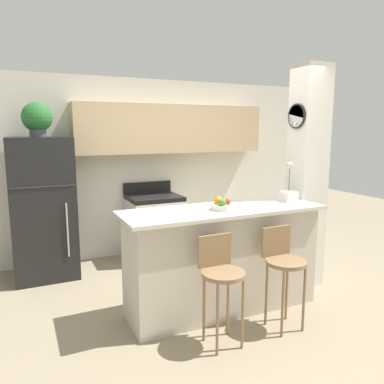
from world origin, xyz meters
TOP-DOWN VIEW (x-y plane):
  - ground_plane at (0.00, 0.00)m, footprint 14.00×14.00m
  - wall_back at (0.10, 2.06)m, footprint 5.60×0.38m
  - pillar_right at (1.21, 0.18)m, footprint 0.38×0.32m
  - counter_bar at (0.00, 0.00)m, footprint 2.06×0.69m
  - refrigerator at (-1.58, 1.72)m, footprint 0.74×0.73m
  - stove_range at (-0.11, 1.77)m, footprint 0.72×0.64m
  - bar_stool_left at (-0.33, -0.55)m, footprint 0.37×0.37m
  - bar_stool_right at (0.33, -0.55)m, footprint 0.37×0.37m
  - potted_plant_on_fridge at (-1.58, 1.72)m, footprint 0.35×0.35m
  - orchid_vase at (0.83, 0.02)m, footprint 0.15×0.15m
  - fruit_bowl at (-0.04, -0.05)m, footprint 0.23×0.23m

SIDE VIEW (x-z plane):
  - ground_plane at x=0.00m, z-range 0.00..0.00m
  - stove_range at x=-0.11m, z-range -0.07..1.00m
  - counter_bar at x=0.00m, z-range 0.00..1.06m
  - bar_stool_left at x=-0.33m, z-range 0.15..1.09m
  - bar_stool_right at x=0.33m, z-range 0.15..1.09m
  - refrigerator at x=-1.58m, z-range 0.00..1.74m
  - fruit_bowl at x=-0.04m, z-range 1.04..1.16m
  - orchid_vase at x=0.83m, z-range 0.94..1.37m
  - pillar_right at x=1.21m, z-range 0.01..2.56m
  - wall_back at x=0.10m, z-range 0.24..2.79m
  - potted_plant_on_fridge at x=-1.58m, z-range 1.76..2.17m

